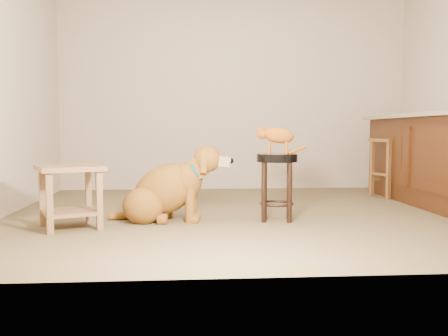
{
  "coord_description": "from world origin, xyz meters",
  "views": [
    {
      "loc": [
        -0.63,
        -4.52,
        0.77
      ],
      "look_at": [
        -0.31,
        -0.33,
        0.45
      ],
      "focal_mm": 40.0,
      "sensor_mm": 36.0,
      "label": 1
    }
  ],
  "objects": [
    {
      "name": "floor",
      "position": [
        0.0,
        0.0,
        0.0
      ],
      "size": [
        4.5,
        4.0,
        0.01
      ],
      "primitive_type": "cube",
      "color": "brown",
      "rests_on": "ground"
    },
    {
      "name": "room_shell",
      "position": [
        0.0,
        0.0,
        1.68
      ],
      "size": [
        4.54,
        4.04,
        2.62
      ],
      "color": "#BDAC98",
      "rests_on": "ground"
    },
    {
      "name": "cabinet_run",
      "position": [
        1.94,
        0.3,
        0.44
      ],
      "size": [
        0.7,
        2.56,
        0.94
      ],
      "color": "#3E1E0B",
      "rests_on": "ground"
    },
    {
      "name": "padded_stool",
      "position": [
        0.13,
        -0.35,
        0.4
      ],
      "size": [
        0.35,
        0.35,
        0.57
      ],
      "rotation": [
        0.0,
        0.0,
        -0.18
      ],
      "color": "black",
      "rests_on": "ground"
    },
    {
      "name": "wood_stool",
      "position": [
        1.69,
        0.99,
        0.35
      ],
      "size": [
        0.45,
        0.45,
        0.67
      ],
      "rotation": [
        0.0,
        0.0,
        0.29
      ],
      "color": "brown",
      "rests_on": "ground"
    },
    {
      "name": "side_table",
      "position": [
        -1.54,
        -0.57,
        0.33
      ],
      "size": [
        0.63,
        0.63,
        0.49
      ],
      "rotation": [
        0.0,
        0.0,
        0.41
      ],
      "color": "brown",
      "rests_on": "ground"
    },
    {
      "name": "golden_retriever",
      "position": [
        -0.8,
        -0.31,
        0.26
      ],
      "size": [
        1.07,
        0.57,
        0.68
      ],
      "rotation": [
        0.0,
        0.0,
        -0.12
      ],
      "color": "brown",
      "rests_on": "ground"
    },
    {
      "name": "tabby_kitten",
      "position": [
        0.13,
        -0.35,
        0.72
      ],
      "size": [
        0.45,
        0.17,
        0.28
      ],
      "rotation": [
        0.0,
        0.0,
        -0.18
      ],
      "color": "#88430D",
      "rests_on": "padded_stool"
    }
  ]
}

